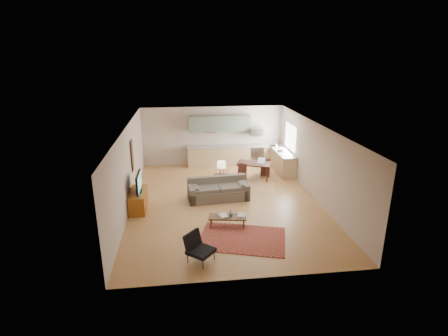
{
  "coord_description": "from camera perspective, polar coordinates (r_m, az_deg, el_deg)",
  "views": [
    {
      "loc": [
        -1.43,
        -11.3,
        5.03
      ],
      "look_at": [
        0.0,
        0.3,
        1.15
      ],
      "focal_mm": 28.0,
      "sensor_mm": 36.0,
      "label": 1
    }
  ],
  "objects": [
    {
      "name": "tv_credenza",
      "position": [
        12.11,
        -13.8,
        -5.11
      ],
      "size": [
        0.52,
        1.36,
        0.63
      ],
      "primitive_type": null,
      "color": "brown",
      "rests_on": "floor"
    },
    {
      "name": "kitchen_counter_back",
      "position": [
        16.31,
        1.48,
        2.08
      ],
      "size": [
        4.26,
        0.64,
        0.92
      ],
      "primitive_type": null,
      "color": "tan",
      "rests_on": "ground"
    },
    {
      "name": "triptych",
      "position": [
        16.16,
        -2.17,
        6.64
      ],
      "size": [
        1.7,
        0.04,
        0.5
      ],
      "primitive_type": null,
      "color": "beige",
      "rests_on": "room"
    },
    {
      "name": "armchair",
      "position": [
        8.95,
        -3.8,
        -12.97
      ],
      "size": [
        0.94,
        0.94,
        0.76
      ],
      "primitive_type": null,
      "rotation": [
        0.0,
        0.0,
        0.86
      ],
      "color": "black",
      "rests_on": "floor"
    },
    {
      "name": "room",
      "position": [
        11.97,
        0.18,
        0.46
      ],
      "size": [
        9.0,
        9.0,
        9.0
      ],
      "color": "#AB7742",
      "rests_on": "ground"
    },
    {
      "name": "soap_bottle",
      "position": [
        16.11,
        8.56,
        3.72
      ],
      "size": [
        0.12,
        0.13,
        0.19
      ],
      "primitive_type": "imported",
      "rotation": [
        0.0,
        0.0,
        0.23
      ],
      "color": "beige",
      "rests_on": "kitchen_counter_right"
    },
    {
      "name": "upper_cabinets",
      "position": [
        16.03,
        -0.7,
        7.28
      ],
      "size": [
        2.8,
        0.34,
        0.7
      ],
      "primitive_type": "cube",
      "color": "slate",
      "rests_on": "room"
    },
    {
      "name": "dining_table",
      "position": [
        14.61,
        4.89,
        -0.43
      ],
      "size": [
        1.54,
        1.21,
        0.68
      ],
      "primitive_type": null,
      "rotation": [
        0.0,
        0.0,
        -0.37
      ],
      "color": "#381D17",
      "rests_on": "floor"
    },
    {
      "name": "wall_art_left",
      "position": [
        12.81,
        -14.75,
        1.99
      ],
      "size": [
        0.06,
        0.42,
        1.1
      ],
      "primitive_type": null,
      "color": "brown",
      "rests_on": "room"
    },
    {
      "name": "sofa",
      "position": [
        12.48,
        -0.93,
        -3.49
      ],
      "size": [
        2.31,
        1.17,
        0.77
      ],
      "primitive_type": null,
      "rotation": [
        0.0,
        0.0,
        0.09
      ],
      "color": "#5C5249",
      "rests_on": "floor"
    },
    {
      "name": "kitchen_microwave",
      "position": [
        16.25,
        5.36,
        5.92
      ],
      "size": [
        0.62,
        0.4,
        0.35
      ],
      "primitive_type": "cube",
      "color": "#A5A8AD",
      "rests_on": "room"
    },
    {
      "name": "dining_chair_far",
      "position": [
        15.09,
        6.77,
        0.37
      ],
      "size": [
        0.48,
        0.49,
        0.81
      ],
      "primitive_type": null,
      "rotation": [
        0.0,
        0.0,
        2.87
      ],
      "color": "#381D17",
      "rests_on": "floor"
    },
    {
      "name": "window_right",
      "position": [
        15.44,
        10.78,
        5.01
      ],
      "size": [
        0.02,
        1.4,
        1.05
      ],
      "primitive_type": "cube",
      "color": "white",
      "rests_on": "room"
    },
    {
      "name": "tv",
      "position": [
        11.87,
        -13.78,
        -2.32
      ],
      "size": [
        0.1,
        1.05,
        0.63
      ],
      "primitive_type": null,
      "color": "black",
      "rests_on": "tv_credenza"
    },
    {
      "name": "rug",
      "position": [
        10.12,
        3.0,
        -11.42
      ],
      "size": [
        2.77,
        2.27,
        0.02
      ],
      "primitive_type": "cube",
      "rotation": [
        0.0,
        0.0,
        -0.29
      ],
      "color": "maroon",
      "rests_on": "floor"
    },
    {
      "name": "console_table",
      "position": [
        13.19,
        -0.41,
        -2.49
      ],
      "size": [
        0.65,
        0.5,
        0.67
      ],
      "primitive_type": null,
      "rotation": [
        0.0,
        0.0,
        -0.23
      ],
      "color": "#381D17",
      "rests_on": "floor"
    },
    {
      "name": "vase",
      "position": [
        10.62,
        1.05,
        -7.37
      ],
      "size": [
        0.17,
        0.17,
        0.17
      ],
      "primitive_type": "imported",
      "rotation": [
        0.0,
        0.0,
        0.03
      ],
      "color": "black",
      "rests_on": "coffee_table"
    },
    {
      "name": "coffee_table",
      "position": [
        10.69,
        0.56,
        -8.68
      ],
      "size": [
        1.19,
        0.62,
        0.34
      ],
      "primitive_type": null,
      "rotation": [
        0.0,
        0.0,
        -0.15
      ],
      "color": "#46321B",
      "rests_on": "floor"
    },
    {
      "name": "table_lamp",
      "position": [
        12.99,
        -0.42,
        -0.0
      ],
      "size": [
        0.42,
        0.42,
        0.54
      ],
      "primitive_type": null,
      "rotation": [
        0.0,
        0.0,
        -0.36
      ],
      "color": "beige",
      "rests_on": "console_table"
    },
    {
      "name": "kitchen_counter_right",
      "position": [
        15.63,
        9.5,
        1.1
      ],
      "size": [
        0.64,
        2.26,
        0.92
      ],
      "primitive_type": null,
      "color": "tan",
      "rests_on": "ground"
    },
    {
      "name": "kitchen_range",
      "position": [
        16.5,
        5.26,
        2.17
      ],
      "size": [
        0.62,
        0.62,
        0.9
      ],
      "primitive_type": "cube",
      "color": "#A5A8AD",
      "rests_on": "ground"
    },
    {
      "name": "book_b",
      "position": [
        10.69,
        2.27,
        -7.63
      ],
      "size": [
        0.41,
        0.44,
        0.02
      ],
      "primitive_type": "imported",
      "rotation": [
        0.0,
        0.0,
        -0.31
      ],
      "color": "navy",
      "rests_on": "coffee_table"
    },
    {
      "name": "dining_chair_near",
      "position": [
        14.11,
        2.88,
        -0.89
      ],
      "size": [
        0.47,
        0.48,
        0.76
      ],
      "primitive_type": null,
      "rotation": [
        0.0,
        0.0,
        -0.35
      ],
      "color": "#381D17",
      "rests_on": "floor"
    },
    {
      "name": "laptop",
      "position": [
        14.44,
        6.06,
        1.2
      ],
      "size": [
        0.35,
        0.32,
        0.22
      ],
      "primitive_type": null,
      "rotation": [
        0.0,
        0.0,
        -0.43
      ],
      "color": "#A5A8AD",
      "rests_on": "dining_table"
    },
    {
      "name": "book_a",
      "position": [
        10.57,
        -0.67,
        -7.89
      ],
      "size": [
        0.44,
        0.48,
        0.03
      ],
      "primitive_type": "imported",
      "rotation": [
        0.0,
        0.0,
        0.3
      ],
      "color": "maroon",
      "rests_on": "coffee_table"
    }
  ]
}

